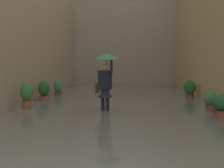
{
  "coord_description": "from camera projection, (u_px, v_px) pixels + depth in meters",
  "views": [
    {
      "loc": [
        -0.65,
        2.43,
        1.65
      ],
      "look_at": [
        0.11,
        -8.72,
        0.93
      ],
      "focal_mm": 52.42,
      "sensor_mm": 36.0,
      "label": 1
    }
  ],
  "objects": [
    {
      "name": "potted_plant_near_right",
      "position": [
        44.0,
        91.0,
        13.34
      ],
      "size": [
        0.46,
        0.46,
        0.93
      ],
      "color": "#9E563D",
      "rests_on": "ground_plane"
    },
    {
      "name": "ground_plane",
      "position": [
        117.0,
        106.0,
        12.43
      ],
      "size": [
        60.0,
        60.0,
        0.0
      ],
      "primitive_type": "plane",
      "color": "#605B56"
    },
    {
      "name": "potted_plant_mid_right",
      "position": [
        26.0,
        96.0,
        10.92
      ],
      "size": [
        0.43,
        0.43,
        0.98
      ],
      "color": "#9E563D",
      "rests_on": "ground_plane"
    },
    {
      "name": "potted_plant_far_right",
      "position": [
        58.0,
        88.0,
        15.4
      ],
      "size": [
        0.43,
        0.43,
        0.9
      ],
      "color": "brown",
      "rests_on": "ground_plane"
    },
    {
      "name": "person_wading",
      "position": [
        106.0,
        72.0,
        10.42
      ],
      "size": [
        0.9,
        0.9,
        2.04
      ],
      "color": "#2D2319",
      "rests_on": "ground_plane"
    },
    {
      "name": "flood_water",
      "position": [
        117.0,
        105.0,
        12.43
      ],
      "size": [
        7.61,
        25.82,
        0.12
      ],
      "primitive_type": "cube",
      "color": "slate",
      "rests_on": "ground_plane"
    },
    {
      "name": "potted_plant_far_left",
      "position": [
        223.0,
        107.0,
        8.99
      ],
      "size": [
        0.58,
        0.58,
        0.78
      ],
      "color": "brown",
      "rests_on": "ground_plane"
    },
    {
      "name": "potted_plant_near_left",
      "position": [
        190.0,
        90.0,
        14.03
      ],
      "size": [
        0.52,
        0.52,
        0.91
      ],
      "color": "brown",
      "rests_on": "ground_plane"
    },
    {
      "name": "potted_plant_mid_left",
      "position": [
        210.0,
        101.0,
        10.37
      ],
      "size": [
        0.41,
        0.41,
        0.76
      ],
      "color": "brown",
      "rests_on": "ground_plane"
    }
  ]
}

